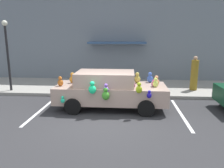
# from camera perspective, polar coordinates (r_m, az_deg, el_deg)

# --- Properties ---
(ground_plane) EXTENTS (60.00, 60.00, 0.00)m
(ground_plane) POSITION_cam_1_polar(r_m,az_deg,el_deg) (7.98, -2.32, -9.54)
(ground_plane) COLOR #2D2D30
(sidewalk) EXTENTS (24.00, 4.00, 0.15)m
(sidewalk) POSITION_cam_1_polar(r_m,az_deg,el_deg) (12.72, 0.34, -0.76)
(sidewalk) COLOR gray
(sidewalk) RESTS_ON ground
(storefront_building) EXTENTS (24.00, 1.25, 6.40)m
(storefront_building) POSITION_cam_1_polar(r_m,az_deg,el_deg) (14.52, 1.00, 13.30)
(storefront_building) COLOR slate
(storefront_building) RESTS_ON ground
(parking_stripe_front) EXTENTS (0.12, 3.60, 0.01)m
(parking_stripe_front) POSITION_cam_1_polar(r_m,az_deg,el_deg) (9.10, 17.39, -7.29)
(parking_stripe_front) COLOR silver
(parking_stripe_front) RESTS_ON ground
(parking_stripe_rear) EXTENTS (0.12, 3.60, 0.01)m
(parking_stripe_rear) POSITION_cam_1_polar(r_m,az_deg,el_deg) (9.56, -17.86, -6.35)
(parking_stripe_rear) COLOR silver
(parking_stripe_rear) RESTS_ON ground
(plush_covered_car) EXTENTS (4.53, 2.12, 1.54)m
(plush_covered_car) POSITION_cam_1_polar(r_m,az_deg,el_deg) (9.11, -0.66, -1.43)
(plush_covered_car) COLOR tan
(plush_covered_car) RESTS_ON ground
(teddy_bear_on_sidewalk) EXTENTS (0.33, 0.27, 0.62)m
(teddy_bear_on_sidewalk) POSITION_cam_1_polar(r_m,az_deg,el_deg) (11.43, 4.96, -0.46)
(teddy_bear_on_sidewalk) COLOR pink
(teddy_bear_on_sidewalk) RESTS_ON sidewalk
(street_lamp_post) EXTENTS (0.28, 0.28, 3.59)m
(street_lamp_post) POSITION_cam_1_polar(r_m,az_deg,el_deg) (12.52, -25.62, 8.44)
(street_lamp_post) COLOR black
(street_lamp_post) RESTS_ON sidewalk
(pedestrian_near_shopfront) EXTENTS (0.38, 0.38, 1.80)m
(pedestrian_near_shopfront) POSITION_cam_1_polar(r_m,az_deg,el_deg) (12.35, 20.61, 2.33)
(pedestrian_near_shopfront) COLOR olive
(pedestrian_near_shopfront) RESTS_ON sidewalk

